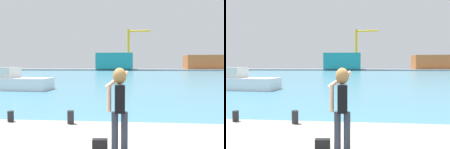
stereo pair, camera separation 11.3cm
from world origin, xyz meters
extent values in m
plane|color=#334751|center=(0.00, 50.00, 0.00)|extent=(220.00, 220.00, 0.00)
cube|color=teal|center=(0.00, 52.00, 0.01)|extent=(140.00, 100.00, 0.02)
cube|color=gray|center=(0.00, 92.00, 0.27)|extent=(140.00, 20.00, 0.53)
cylinder|color=#2D3342|center=(0.42, -0.25, 0.89)|extent=(0.14, 0.14, 0.82)
cylinder|color=#2D3342|center=(0.62, -0.25, 0.89)|extent=(0.14, 0.14, 0.82)
cube|color=black|center=(0.52, -0.25, 1.58)|extent=(0.23, 0.36, 0.56)
sphere|color=#E0B293|center=(0.52, -0.25, 2.04)|extent=(0.22, 0.22, 0.22)
ellipsoid|color=olive|center=(0.52, -0.27, 2.05)|extent=(0.28, 0.26, 0.34)
cylinder|color=#E0B293|center=(0.30, -0.25, 1.59)|extent=(0.09, 0.09, 0.58)
cylinder|color=#E0B293|center=(0.45, -0.04, 1.96)|extent=(0.53, 0.13, 0.40)
cube|color=black|center=(0.44, 0.08, 2.13)|extent=(0.02, 0.07, 0.14)
cube|color=black|center=(0.11, -0.26, 0.60)|extent=(0.33, 0.17, 0.24)
cylinder|color=black|center=(-1.07, 1.68, 0.68)|extent=(0.20, 0.20, 0.40)
cylinder|color=black|center=(-3.04, 1.76, 0.64)|extent=(0.19, 0.19, 0.34)
cube|color=white|center=(-10.08, 14.04, 0.56)|extent=(7.30, 2.89, 1.08)
cube|color=silver|center=(-10.97, 14.10, 1.58)|extent=(2.61, 2.00, 0.97)
cube|color=teal|center=(-5.62, 87.02, 3.92)|extent=(15.18, 12.44, 6.77)
cube|color=#B26633|center=(33.68, 92.95, 3.60)|extent=(16.15, 8.49, 6.13)
cylinder|color=yellow|center=(0.17, 85.40, 8.91)|extent=(1.00, 1.00, 16.75)
cylinder|color=yellow|center=(4.78, 84.81, 16.48)|extent=(9.32, 1.89, 0.70)
camera|label=1|loc=(0.72, -4.61, 2.27)|focal=33.95mm
camera|label=2|loc=(0.84, -4.60, 2.27)|focal=33.95mm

